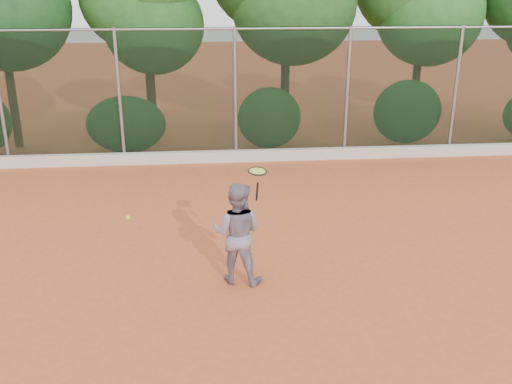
{
  "coord_description": "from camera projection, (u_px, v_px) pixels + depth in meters",
  "views": [
    {
      "loc": [
        -0.81,
        -7.93,
        4.56
      ],
      "look_at": [
        0.0,
        1.0,
        1.25
      ],
      "focal_mm": 40.0,
      "sensor_mm": 36.0,
      "label": 1
    }
  ],
  "objects": [
    {
      "name": "ground",
      "position": [
        262.0,
        287.0,
        9.06
      ],
      "size": [
        80.0,
        80.0,
        0.0
      ],
      "primitive_type": "plane",
      "color": "#C95B2F",
      "rests_on": "ground"
    },
    {
      "name": "chainlink_fence",
      "position": [
        235.0,
        92.0,
        14.95
      ],
      "size": [
        24.09,
        0.09,
        3.5
      ],
      "color": "black",
      "rests_on": "ground"
    },
    {
      "name": "concrete_curb",
      "position": [
        236.0,
        156.0,
        15.38
      ],
      "size": [
        24.0,
        0.2,
        0.3
      ],
      "primitive_type": "cube",
      "color": "beige",
      "rests_on": "ground"
    },
    {
      "name": "tennis_player",
      "position": [
        237.0,
        233.0,
        8.99
      ],
      "size": [
        0.96,
        0.84,
        1.67
      ],
      "primitive_type": "imported",
      "rotation": [
        0.0,
        0.0,
        2.85
      ],
      "color": "gray",
      "rests_on": "ground"
    },
    {
      "name": "tennis_ball_in_flight",
      "position": [
        128.0,
        218.0,
        8.16
      ],
      "size": [
        0.07,
        0.07,
        0.07
      ],
      "color": "#C6D831",
      "rests_on": "ground"
    },
    {
      "name": "tennis_racket",
      "position": [
        257.0,
        174.0,
        8.65
      ],
      "size": [
        0.39,
        0.39,
        0.54
      ],
      "color": "black",
      "rests_on": "ground"
    }
  ]
}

